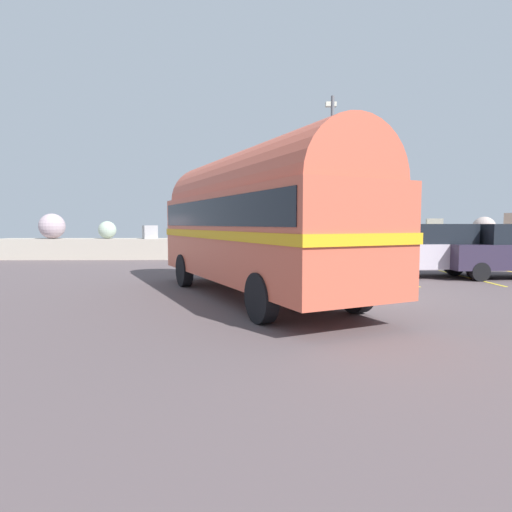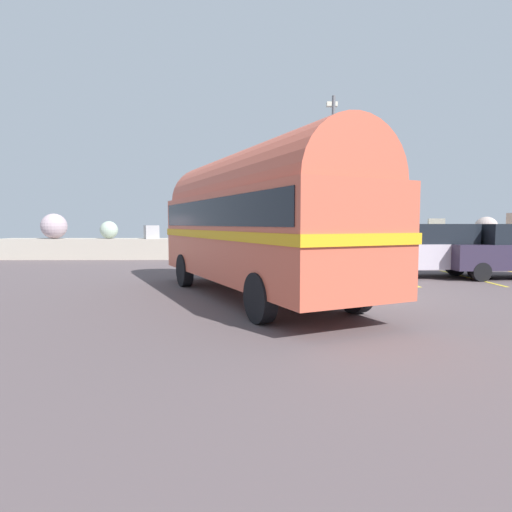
# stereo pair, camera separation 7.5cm
# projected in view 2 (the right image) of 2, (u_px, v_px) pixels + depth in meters

# --- Properties ---
(ground) EXTENTS (32.00, 26.00, 0.02)m
(ground) POSITION_uv_depth(u_px,v_px,m) (341.00, 295.00, 11.13)
(ground) COLOR #584B4E
(breakwater) EXTENTS (31.36, 2.01, 2.48)m
(breakwater) POSITION_uv_depth(u_px,v_px,m) (298.00, 245.00, 22.82)
(breakwater) COLOR #B1A798
(breakwater) RESTS_ON ground
(parking_lines) EXTENTS (5.32, 4.40, 0.01)m
(parking_lines) POSITION_uv_depth(u_px,v_px,m) (469.00, 278.00, 14.68)
(parking_lines) COLOR gold
(parking_lines) RESTS_ON ground
(vintage_coach) EXTENTS (5.73, 8.80, 3.70)m
(vintage_coach) POSITION_uv_depth(u_px,v_px,m) (255.00, 217.00, 10.63)
(vintage_coach) COLOR black
(vintage_coach) RESTS_ON ground
(parked_car_nearest) EXTENTS (4.19, 1.93, 1.86)m
(parked_car_nearest) POSITION_uv_depth(u_px,v_px,m) (432.00, 250.00, 14.87)
(parked_car_nearest) COLOR black
(parked_car_nearest) RESTS_ON ground
(parked_car_middle) EXTENTS (4.19, 1.93, 1.86)m
(parked_car_middle) POSITION_uv_depth(u_px,v_px,m) (506.00, 250.00, 14.51)
(parked_car_middle) COLOR black
(parked_car_middle) RESTS_ON ground
(lamp_post) EXTENTS (0.44, 1.04, 6.92)m
(lamp_post) POSITION_uv_depth(u_px,v_px,m) (332.00, 174.00, 17.03)
(lamp_post) COLOR #5B5B60
(lamp_post) RESTS_ON ground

